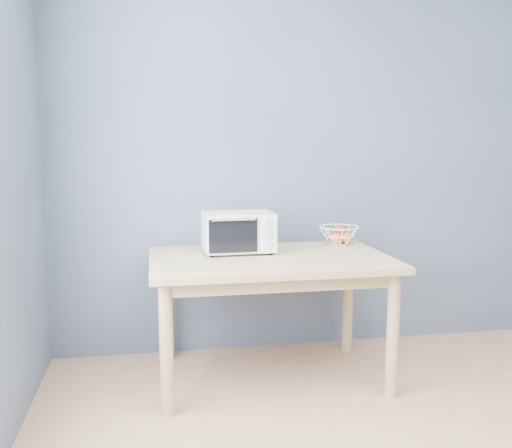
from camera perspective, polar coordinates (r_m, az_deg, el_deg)
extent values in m
cube|color=slate|center=(4.00, 8.99, 6.42)|extent=(4.00, 0.01, 2.60)
cube|color=tan|center=(3.36, 1.40, -3.58)|extent=(1.40, 0.90, 0.04)
cylinder|color=tan|center=(3.04, -8.93, -12.31)|extent=(0.07, 0.07, 0.71)
cylinder|color=tan|center=(3.30, 13.52, -10.75)|extent=(0.07, 0.07, 0.71)
cylinder|color=tan|center=(3.74, -9.25, -8.39)|extent=(0.07, 0.07, 0.71)
cylinder|color=tan|center=(3.96, 9.15, -7.46)|extent=(0.07, 0.07, 0.71)
cube|color=silver|center=(3.45, -1.79, -0.74)|extent=(0.43, 0.29, 0.23)
cube|color=black|center=(3.44, -2.70, -0.81)|extent=(0.28, 0.25, 0.18)
cube|color=black|center=(3.30, -2.29, -1.19)|extent=(0.28, 0.02, 0.20)
cylinder|color=silver|center=(3.27, -2.25, 0.41)|extent=(0.25, 0.02, 0.01)
cube|color=silver|center=(3.34, 1.15, -1.02)|extent=(0.12, 0.01, 0.21)
cylinder|color=black|center=(3.34, -4.45, -3.21)|extent=(0.02, 0.02, 0.01)
cylinder|color=black|center=(3.40, 1.49, -2.97)|extent=(0.02, 0.02, 0.01)
cylinder|color=black|center=(3.55, -4.90, -2.54)|extent=(0.02, 0.02, 0.01)
cylinder|color=black|center=(3.61, 0.69, -2.34)|extent=(0.02, 0.02, 0.01)
cylinder|color=silver|center=(3.32, 1.20, 0.06)|extent=(0.04, 0.02, 0.04)
cylinder|color=silver|center=(3.33, 1.19, -1.05)|extent=(0.04, 0.02, 0.04)
cylinder|color=silver|center=(3.34, 1.19, -2.15)|extent=(0.04, 0.02, 0.04)
torus|color=white|center=(3.76, 8.30, -0.29)|extent=(0.30, 0.30, 0.01)
torus|color=white|center=(3.77, 8.28, -1.13)|extent=(0.23, 0.23, 0.01)
torus|color=white|center=(3.78, 8.27, -1.96)|extent=(0.14, 0.14, 0.01)
sphere|color=red|center=(3.77, 7.72, -1.35)|extent=(0.08, 0.08, 0.08)
sphere|color=orange|center=(3.76, 8.96, -1.42)|extent=(0.08, 0.08, 0.08)
sphere|color=#CA7E4E|center=(3.82, 8.11, -1.28)|extent=(0.08, 0.08, 0.08)
sphere|color=red|center=(3.76, 8.47, -0.60)|extent=(0.07, 0.07, 0.07)
sphere|color=#CA7E4E|center=(3.72, 8.04, -1.47)|extent=(0.07, 0.07, 0.07)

